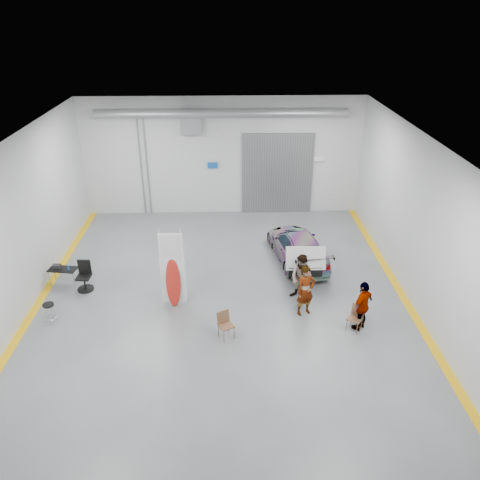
{
  "coord_description": "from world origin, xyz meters",
  "views": [
    {
      "loc": [
        0.24,
        -14.79,
        10.05
      ],
      "look_at": [
        0.71,
        1.79,
        1.5
      ],
      "focal_mm": 35.0,
      "sensor_mm": 36.0,
      "label": 1
    }
  ],
  "objects_px": {
    "person_b": "(302,278)",
    "folding_chair_far": "(354,323)",
    "office_chair": "(84,277)",
    "work_table": "(61,269)",
    "shop_stool": "(50,314)",
    "person_a": "(305,291)",
    "surfboard_display": "(173,275)",
    "sedan_car": "(298,246)",
    "folding_chair_near": "(226,330)",
    "person_c": "(362,306)"
  },
  "relations": [
    {
      "from": "sedan_car",
      "to": "person_b",
      "type": "bearing_deg",
      "value": 75.52
    },
    {
      "from": "person_c",
      "to": "office_chair",
      "type": "height_order",
      "value": "person_c"
    },
    {
      "from": "person_c",
      "to": "folding_chair_far",
      "type": "xyz_separation_m",
      "value": [
        -0.24,
        -0.1,
        -0.64
      ]
    },
    {
      "from": "surfboard_display",
      "to": "work_table",
      "type": "height_order",
      "value": "surfboard_display"
    },
    {
      "from": "sedan_car",
      "to": "folding_chair_near",
      "type": "relative_size",
      "value": 4.81
    },
    {
      "from": "person_a",
      "to": "folding_chair_far",
      "type": "xyz_separation_m",
      "value": [
        1.55,
        -1.01,
        -0.67
      ]
    },
    {
      "from": "surfboard_display",
      "to": "folding_chair_near",
      "type": "xyz_separation_m",
      "value": [
        1.89,
        -1.92,
        -0.97
      ]
    },
    {
      "from": "person_a",
      "to": "work_table",
      "type": "height_order",
      "value": "person_a"
    },
    {
      "from": "sedan_car",
      "to": "shop_stool",
      "type": "height_order",
      "value": "sedan_car"
    },
    {
      "from": "folding_chair_near",
      "to": "office_chair",
      "type": "relative_size",
      "value": 0.8
    },
    {
      "from": "folding_chair_near",
      "to": "office_chair",
      "type": "height_order",
      "value": "office_chair"
    },
    {
      "from": "person_a",
      "to": "folding_chair_near",
      "type": "xyz_separation_m",
      "value": [
        -2.79,
        -1.27,
        -0.67
      ]
    },
    {
      "from": "folding_chair_near",
      "to": "shop_stool",
      "type": "bearing_deg",
      "value": 142.04
    },
    {
      "from": "person_a",
      "to": "surfboard_display",
      "type": "height_order",
      "value": "surfboard_display"
    },
    {
      "from": "sedan_car",
      "to": "folding_chair_near",
      "type": "xyz_separation_m",
      "value": [
        -3.07,
        -5.15,
        -0.36
      ]
    },
    {
      "from": "folding_chair_near",
      "to": "person_a",
      "type": "bearing_deg",
      "value": -4.58
    },
    {
      "from": "folding_chair_near",
      "to": "shop_stool",
      "type": "height_order",
      "value": "folding_chair_near"
    },
    {
      "from": "sedan_car",
      "to": "folding_chair_near",
      "type": "height_order",
      "value": "sedan_car"
    },
    {
      "from": "folding_chair_far",
      "to": "surfboard_display",
      "type": "bearing_deg",
      "value": -156.96
    },
    {
      "from": "person_c",
      "to": "sedan_car",
      "type": "bearing_deg",
      "value": -116.34
    },
    {
      "from": "person_c",
      "to": "work_table",
      "type": "height_order",
      "value": "person_c"
    },
    {
      "from": "folding_chair_near",
      "to": "folding_chair_far",
      "type": "bearing_deg",
      "value": -25.6
    },
    {
      "from": "sedan_car",
      "to": "office_chair",
      "type": "bearing_deg",
      "value": 4.19
    },
    {
      "from": "person_b",
      "to": "folding_chair_near",
      "type": "height_order",
      "value": "person_b"
    },
    {
      "from": "work_table",
      "to": "shop_stool",
      "type": "bearing_deg",
      "value": -81.92
    },
    {
      "from": "folding_chair_far",
      "to": "office_chair",
      "type": "xyz_separation_m",
      "value": [
        -9.8,
        2.83,
        0.23
      ]
    },
    {
      "from": "person_c",
      "to": "folding_chair_far",
      "type": "relative_size",
      "value": 2.0
    },
    {
      "from": "person_b",
      "to": "folding_chair_far",
      "type": "bearing_deg",
      "value": -15.09
    },
    {
      "from": "folding_chair_near",
      "to": "person_c",
      "type": "bearing_deg",
      "value": -24.49
    },
    {
      "from": "person_b",
      "to": "folding_chair_far",
      "type": "relative_size",
      "value": 2.02
    },
    {
      "from": "surfboard_display",
      "to": "folding_chair_near",
      "type": "bearing_deg",
      "value": -45.0
    },
    {
      "from": "work_table",
      "to": "folding_chair_far",
      "type": "bearing_deg",
      "value": -16.71
    },
    {
      "from": "surfboard_display",
      "to": "folding_chair_far",
      "type": "relative_size",
      "value": 3.37
    },
    {
      "from": "person_b",
      "to": "shop_stool",
      "type": "relative_size",
      "value": 2.38
    },
    {
      "from": "sedan_car",
      "to": "shop_stool",
      "type": "xyz_separation_m",
      "value": [
        -9.16,
        -4.2,
        -0.26
      ]
    },
    {
      "from": "sedan_car",
      "to": "person_b",
      "type": "xyz_separation_m",
      "value": [
        -0.27,
        -3.01,
        0.28
      ]
    },
    {
      "from": "sedan_car",
      "to": "folding_chair_near",
      "type": "distance_m",
      "value": 6.0
    },
    {
      "from": "surfboard_display",
      "to": "office_chair",
      "type": "xyz_separation_m",
      "value": [
        -3.57,
        1.18,
        -0.75
      ]
    },
    {
      "from": "person_a",
      "to": "work_table",
      "type": "xyz_separation_m",
      "value": [
        -9.24,
        2.23,
        -0.28
      ]
    },
    {
      "from": "person_a",
      "to": "office_chair",
      "type": "height_order",
      "value": "person_a"
    },
    {
      "from": "shop_stool",
      "to": "office_chair",
      "type": "bearing_deg",
      "value": 73.75
    },
    {
      "from": "person_b",
      "to": "folding_chair_near",
      "type": "xyz_separation_m",
      "value": [
        -2.8,
        -2.14,
        -0.64
      ]
    },
    {
      "from": "sedan_car",
      "to": "work_table",
      "type": "relative_size",
      "value": 3.94
    },
    {
      "from": "person_c",
      "to": "folding_chair_near",
      "type": "bearing_deg",
      "value": -39.2
    },
    {
      "from": "person_b",
      "to": "sedan_car",
      "type": "bearing_deg",
      "value": 120.35
    },
    {
      "from": "person_a",
      "to": "surfboard_display",
      "type": "bearing_deg",
      "value": 149.44
    },
    {
      "from": "shop_stool",
      "to": "work_table",
      "type": "bearing_deg",
      "value": 98.08
    },
    {
      "from": "person_c",
      "to": "surfboard_display",
      "type": "bearing_deg",
      "value": -57.31
    },
    {
      "from": "person_b",
      "to": "person_a",
      "type": "bearing_deg",
      "value": -54.97
    },
    {
      "from": "person_b",
      "to": "work_table",
      "type": "distance_m",
      "value": 9.35
    }
  ]
}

